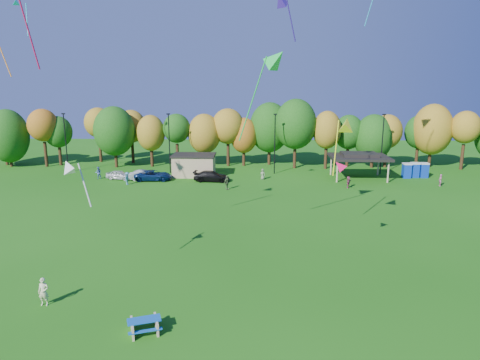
{
  "coord_description": "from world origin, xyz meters",
  "views": [
    {
      "loc": [
        -0.83,
        -24.08,
        13.54
      ],
      "look_at": [
        -1.96,
        6.0,
        6.69
      ],
      "focal_mm": 32.0,
      "sensor_mm": 36.0,
      "label": 1
    }
  ],
  "objects_px": {
    "car_a": "(119,175)",
    "car_c": "(153,175)",
    "porta_potties": "(415,170)",
    "kite_flyer": "(44,292)",
    "car_d": "(212,176)",
    "car_b": "(144,175)",
    "picnic_table": "(144,325)"
  },
  "relations": [
    {
      "from": "porta_potties",
      "to": "car_b",
      "type": "bearing_deg",
      "value": -175.53
    },
    {
      "from": "picnic_table",
      "to": "car_a",
      "type": "height_order",
      "value": "car_a"
    },
    {
      "from": "car_b",
      "to": "car_c",
      "type": "distance_m",
      "value": 1.39
    },
    {
      "from": "car_b",
      "to": "kite_flyer",
      "type": "bearing_deg",
      "value": 174.22
    },
    {
      "from": "car_d",
      "to": "car_a",
      "type": "bearing_deg",
      "value": 90.99
    },
    {
      "from": "porta_potties",
      "to": "kite_flyer",
      "type": "relative_size",
      "value": 2.07
    },
    {
      "from": "car_c",
      "to": "car_d",
      "type": "bearing_deg",
      "value": -96.76
    },
    {
      "from": "car_b",
      "to": "picnic_table",
      "type": "bearing_deg",
      "value": -175.86
    },
    {
      "from": "car_a",
      "to": "car_d",
      "type": "relative_size",
      "value": 0.75
    },
    {
      "from": "picnic_table",
      "to": "car_c",
      "type": "relative_size",
      "value": 0.42
    },
    {
      "from": "car_a",
      "to": "car_c",
      "type": "distance_m",
      "value": 5.06
    },
    {
      "from": "kite_flyer",
      "to": "car_d",
      "type": "xyz_separation_m",
      "value": [
        6.9,
        34.66,
        -0.17
      ]
    },
    {
      "from": "picnic_table",
      "to": "car_a",
      "type": "relative_size",
      "value": 0.58
    },
    {
      "from": "car_b",
      "to": "car_d",
      "type": "height_order",
      "value": "car_d"
    },
    {
      "from": "kite_flyer",
      "to": "car_a",
      "type": "bearing_deg",
      "value": 99.89
    },
    {
      "from": "car_c",
      "to": "car_a",
      "type": "bearing_deg",
      "value": 79.85
    },
    {
      "from": "kite_flyer",
      "to": "car_d",
      "type": "bearing_deg",
      "value": 78.26
    },
    {
      "from": "car_a",
      "to": "porta_potties",
      "type": "bearing_deg",
      "value": -73.98
    },
    {
      "from": "kite_flyer",
      "to": "car_a",
      "type": "distance_m",
      "value": 36.03
    },
    {
      "from": "car_a",
      "to": "car_d",
      "type": "height_order",
      "value": "car_d"
    },
    {
      "from": "porta_potties",
      "to": "car_b",
      "type": "xyz_separation_m",
      "value": [
        -39.17,
        -3.07,
        -0.4
      ]
    },
    {
      "from": "picnic_table",
      "to": "car_d",
      "type": "bearing_deg",
      "value": 70.51
    },
    {
      "from": "porta_potties",
      "to": "car_c",
      "type": "bearing_deg",
      "value": -175.0
    },
    {
      "from": "picnic_table",
      "to": "car_c",
      "type": "bearing_deg",
      "value": 83.0
    },
    {
      "from": "picnic_table",
      "to": "kite_flyer",
      "type": "bearing_deg",
      "value": 139.24
    },
    {
      "from": "kite_flyer",
      "to": "car_b",
      "type": "bearing_deg",
      "value": 94.1
    },
    {
      "from": "porta_potties",
      "to": "picnic_table",
      "type": "bearing_deg",
      "value": -125.63
    },
    {
      "from": "porta_potties",
      "to": "car_b",
      "type": "height_order",
      "value": "porta_potties"
    },
    {
      "from": "picnic_table",
      "to": "car_b",
      "type": "xyz_separation_m",
      "value": [
        -9.8,
        37.91,
        0.24
      ]
    },
    {
      "from": "kite_flyer",
      "to": "car_c",
      "type": "relative_size",
      "value": 0.34
    },
    {
      "from": "car_a",
      "to": "kite_flyer",
      "type": "bearing_deg",
      "value": -157.39
    },
    {
      "from": "kite_flyer",
      "to": "car_d",
      "type": "distance_m",
      "value": 35.34
    }
  ]
}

